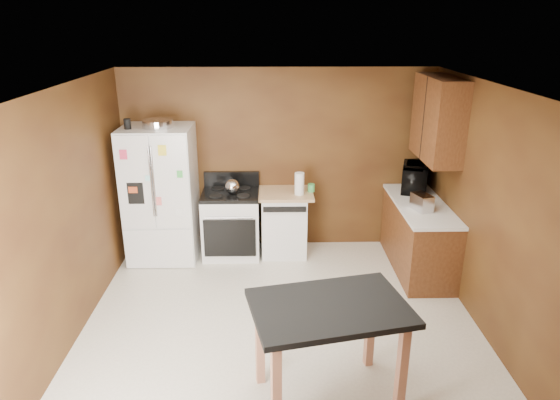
{
  "coord_description": "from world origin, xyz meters",
  "views": [
    {
      "loc": [
        -0.1,
        -4.38,
        3.1
      ],
      "look_at": [
        0.0,
        0.85,
        1.18
      ],
      "focal_mm": 32.0,
      "sensor_mm": 36.0,
      "label": 1
    }
  ],
  "objects_px": {
    "pen_cup": "(127,124)",
    "toaster": "(422,202)",
    "paper_towel": "(299,184)",
    "refrigerator": "(161,194)",
    "green_canister": "(311,188)",
    "island": "(329,320)",
    "dishwasher": "(284,222)",
    "kettle": "(232,187)",
    "roasting_pan": "(158,124)",
    "microwave": "(415,178)",
    "gas_range": "(231,223)"
  },
  "relations": [
    {
      "from": "pen_cup",
      "to": "toaster",
      "type": "height_order",
      "value": "pen_cup"
    },
    {
      "from": "paper_towel",
      "to": "refrigerator",
      "type": "height_order",
      "value": "refrigerator"
    },
    {
      "from": "green_canister",
      "to": "island",
      "type": "bearing_deg",
      "value": -91.52
    },
    {
      "from": "refrigerator",
      "to": "dishwasher",
      "type": "xyz_separation_m",
      "value": [
        1.63,
        0.09,
        -0.45
      ]
    },
    {
      "from": "kettle",
      "to": "island",
      "type": "height_order",
      "value": "kettle"
    },
    {
      "from": "green_canister",
      "to": "dishwasher",
      "type": "relative_size",
      "value": 0.12
    },
    {
      "from": "paper_towel",
      "to": "toaster",
      "type": "distance_m",
      "value": 1.58
    },
    {
      "from": "roasting_pan",
      "to": "refrigerator",
      "type": "relative_size",
      "value": 0.22
    },
    {
      "from": "roasting_pan",
      "to": "pen_cup",
      "type": "height_order",
      "value": "pen_cup"
    },
    {
      "from": "microwave",
      "to": "dishwasher",
      "type": "relative_size",
      "value": 0.67
    },
    {
      "from": "toaster",
      "to": "gas_range",
      "type": "relative_size",
      "value": 0.25
    },
    {
      "from": "paper_towel",
      "to": "refrigerator",
      "type": "relative_size",
      "value": 0.16
    },
    {
      "from": "paper_towel",
      "to": "island",
      "type": "height_order",
      "value": "paper_towel"
    },
    {
      "from": "green_canister",
      "to": "refrigerator",
      "type": "height_order",
      "value": "refrigerator"
    },
    {
      "from": "pen_cup",
      "to": "green_canister",
      "type": "relative_size",
      "value": 1.22
    },
    {
      "from": "paper_towel",
      "to": "green_canister",
      "type": "relative_size",
      "value": 2.84
    },
    {
      "from": "kettle",
      "to": "paper_towel",
      "type": "distance_m",
      "value": 0.89
    },
    {
      "from": "gas_range",
      "to": "microwave",
      "type": "bearing_deg",
      "value": 1.47
    },
    {
      "from": "refrigerator",
      "to": "island",
      "type": "xyz_separation_m",
      "value": [
        1.92,
        -2.76,
        -0.13
      ]
    },
    {
      "from": "refrigerator",
      "to": "gas_range",
      "type": "xyz_separation_m",
      "value": [
        0.91,
        0.06,
        -0.44
      ]
    },
    {
      "from": "microwave",
      "to": "island",
      "type": "xyz_separation_m",
      "value": [
        -1.47,
        -2.89,
        -0.29
      ]
    },
    {
      "from": "island",
      "to": "kettle",
      "type": "bearing_deg",
      "value": 109.43
    },
    {
      "from": "pen_cup",
      "to": "kettle",
      "type": "xyz_separation_m",
      "value": [
        1.26,
        0.12,
        -0.87
      ]
    },
    {
      "from": "microwave",
      "to": "paper_towel",
      "type": "bearing_deg",
      "value": 111.89
    },
    {
      "from": "gas_range",
      "to": "pen_cup",
      "type": "bearing_deg",
      "value": -171.99
    },
    {
      "from": "toaster",
      "to": "island",
      "type": "xyz_separation_m",
      "value": [
        -1.36,
        -2.13,
        -0.23
      ]
    },
    {
      "from": "gas_range",
      "to": "kettle",
      "type": "bearing_deg",
      "value": -57.27
    },
    {
      "from": "pen_cup",
      "to": "green_canister",
      "type": "xyz_separation_m",
      "value": [
        2.31,
        0.21,
        -0.92
      ]
    },
    {
      "from": "green_canister",
      "to": "refrigerator",
      "type": "relative_size",
      "value": 0.06
    },
    {
      "from": "roasting_pan",
      "to": "island",
      "type": "relative_size",
      "value": 0.28
    },
    {
      "from": "green_canister",
      "to": "dishwasher",
      "type": "height_order",
      "value": "green_canister"
    },
    {
      "from": "microwave",
      "to": "gas_range",
      "type": "xyz_separation_m",
      "value": [
        -2.48,
        -0.06,
        -0.6
      ]
    },
    {
      "from": "kettle",
      "to": "green_canister",
      "type": "distance_m",
      "value": 1.06
    },
    {
      "from": "green_canister",
      "to": "toaster",
      "type": "distance_m",
      "value": 1.48
    },
    {
      "from": "refrigerator",
      "to": "island",
      "type": "relative_size",
      "value": 1.28
    },
    {
      "from": "roasting_pan",
      "to": "pen_cup",
      "type": "bearing_deg",
      "value": -165.37
    },
    {
      "from": "green_canister",
      "to": "dishwasher",
      "type": "distance_m",
      "value": 0.61
    },
    {
      "from": "paper_towel",
      "to": "microwave",
      "type": "relative_size",
      "value": 0.5
    },
    {
      "from": "kettle",
      "to": "toaster",
      "type": "xyz_separation_m",
      "value": [
        2.34,
        -0.64,
        0.0
      ]
    },
    {
      "from": "green_canister",
      "to": "island",
      "type": "relative_size",
      "value": 0.07
    },
    {
      "from": "toaster",
      "to": "dishwasher",
      "type": "height_order",
      "value": "toaster"
    },
    {
      "from": "roasting_pan",
      "to": "toaster",
      "type": "bearing_deg",
      "value": -10.76
    },
    {
      "from": "pen_cup",
      "to": "kettle",
      "type": "bearing_deg",
      "value": 5.47
    },
    {
      "from": "refrigerator",
      "to": "pen_cup",
      "type": "bearing_deg",
      "value": -160.44
    },
    {
      "from": "kettle",
      "to": "green_canister",
      "type": "xyz_separation_m",
      "value": [
        1.05,
        0.09,
        -0.06
      ]
    },
    {
      "from": "paper_towel",
      "to": "green_canister",
      "type": "distance_m",
      "value": 0.22
    },
    {
      "from": "pen_cup",
      "to": "toaster",
      "type": "bearing_deg",
      "value": -8.28
    },
    {
      "from": "pen_cup",
      "to": "gas_range",
      "type": "height_order",
      "value": "pen_cup"
    },
    {
      "from": "pen_cup",
      "to": "island",
      "type": "xyz_separation_m",
      "value": [
        2.24,
        -2.65,
        -1.09
      ]
    },
    {
      "from": "pen_cup",
      "to": "roasting_pan",
      "type": "bearing_deg",
      "value": 14.63
    }
  ]
}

